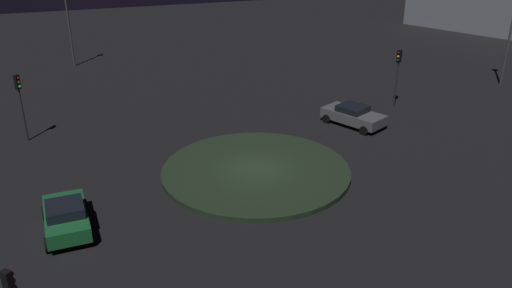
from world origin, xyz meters
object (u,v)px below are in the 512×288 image
car_green (66,216)px  traffic_light_southwest (398,67)px  streetlamp_south (67,10)px  traffic_light_southeast (20,95)px  car_grey (353,115)px

car_green → traffic_light_southwest: size_ratio=0.93×
streetlamp_south → traffic_light_southeast: bearing=79.3°
car_green → streetlamp_south: bearing=-5.4°
traffic_light_southeast → traffic_light_southwest: bearing=31.8°
car_grey → streetlamp_south: bearing=-167.6°
car_green → traffic_light_southwest: bearing=-70.7°
car_green → streetlamp_south: size_ratio=0.53×
traffic_light_southwest → car_green: bearing=-5.1°
car_grey → traffic_light_southeast: (21.03, -4.36, 2.37)m
traffic_light_southeast → car_grey: bearing=24.7°
car_green → traffic_light_southwest: traffic_light_southwest is taller
traffic_light_southeast → streetlamp_south: (-3.33, -17.68, 2.12)m
car_green → traffic_light_southeast: (2.24, -11.86, 2.32)m
car_grey → traffic_light_southwest: (-4.72, -2.30, 2.35)m
traffic_light_southwest → traffic_light_southeast: traffic_light_southeast is taller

